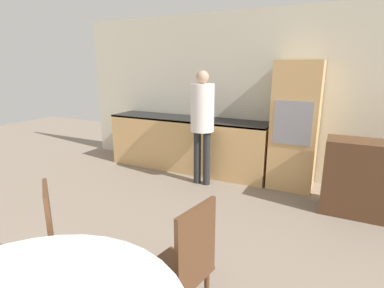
% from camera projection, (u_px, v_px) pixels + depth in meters
% --- Properties ---
extents(wall_back, '(6.73, 0.05, 2.60)m').
position_uv_depth(wall_back, '(260.00, 95.00, 4.77)').
color(wall_back, beige).
rests_on(wall_back, ground_plane).
extents(kitchen_counter, '(2.78, 0.60, 0.90)m').
position_uv_depth(kitchen_counter, '(187.00, 143.00, 5.17)').
color(kitchen_counter, tan).
rests_on(kitchen_counter, ground_plane).
extents(oven_unit, '(0.63, 0.59, 1.83)m').
position_uv_depth(oven_unit, '(295.00, 126.00, 4.31)').
color(oven_unit, tan).
rests_on(oven_unit, ground_plane).
extents(sideboard, '(1.00, 0.45, 0.92)m').
position_uv_depth(sideboard, '(369.00, 179.00, 3.53)').
color(sideboard, '#51331E').
rests_on(sideboard, ground_plane).
extents(chair_far_left, '(0.56, 0.56, 0.95)m').
position_uv_depth(chair_far_left, '(39.00, 246.00, 2.12)').
color(chair_far_left, '#51331E').
rests_on(chair_far_left, ground_plane).
extents(chair_far_right, '(0.47, 0.47, 0.95)m').
position_uv_depth(chair_far_right, '(185.00, 264.00, 1.92)').
color(chair_far_right, '#51331E').
rests_on(chair_far_right, ground_plane).
extents(person_standing, '(0.34, 0.34, 1.70)m').
position_uv_depth(person_standing, '(202.00, 116.00, 4.36)').
color(person_standing, '#262628').
rests_on(person_standing, ground_plane).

